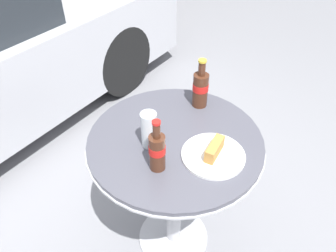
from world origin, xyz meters
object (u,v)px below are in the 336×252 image
(cola_bottle_right, at_px, (200,88))
(bistro_table, at_px, (175,167))
(cola_bottle_left, at_px, (157,150))
(drinking_glass, at_px, (149,131))
(lunch_plate_near, at_px, (214,154))

(cola_bottle_right, bearing_deg, bistro_table, -171.22)
(cola_bottle_left, height_order, cola_bottle_right, cola_bottle_right)
(cola_bottle_left, relative_size, drinking_glass, 1.42)
(cola_bottle_right, bearing_deg, cola_bottle_left, -170.01)
(bistro_table, bearing_deg, lunch_plate_near, -89.62)
(lunch_plate_near, bearing_deg, cola_bottle_right, 40.50)
(bistro_table, bearing_deg, drinking_glass, 143.96)
(cola_bottle_left, bearing_deg, cola_bottle_right, 9.99)
(cola_bottle_right, distance_m, lunch_plate_near, 0.35)
(bistro_table, height_order, cola_bottle_left, cola_bottle_left)
(bistro_table, height_order, cola_bottle_right, cola_bottle_right)
(bistro_table, xyz_separation_m, lunch_plate_near, (0.00, -0.18, 0.19))
(cola_bottle_left, distance_m, drinking_glass, 0.13)
(cola_bottle_right, relative_size, lunch_plate_near, 0.95)
(cola_bottle_left, bearing_deg, bistro_table, 11.80)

